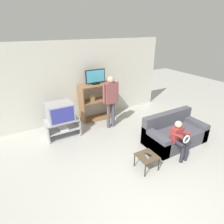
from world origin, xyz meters
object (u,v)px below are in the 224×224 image
at_px(television_main, 60,112).
at_px(snack_table, 147,157).
at_px(remote_control_black, 148,155).
at_px(tv_stand, 63,128).
at_px(person_seated_child, 179,137).
at_px(television_flat, 95,77).
at_px(person_standing_adult, 111,97).
at_px(couch, 174,133).
at_px(media_shelf, 97,101).
at_px(remote_control_white, 147,157).

height_order(television_main, snack_table, television_main).
bearing_deg(remote_control_black, snack_table, 160.26).
height_order(tv_stand, person_seated_child, person_seated_child).
bearing_deg(television_main, tv_stand, -52.25).
height_order(television_flat, remote_control_black, television_flat).
relative_size(person_standing_adult, person_seated_child, 1.75).
bearing_deg(person_seated_child, couch, 50.64).
distance_m(media_shelf, remote_control_white, 2.94).
bearing_deg(television_flat, couch, -63.57).
height_order(media_shelf, remote_control_white, media_shelf).
bearing_deg(remote_control_black, television_main, 92.69).
bearing_deg(media_shelf, remote_control_black, -92.46).
distance_m(media_shelf, television_flat, 0.83).
bearing_deg(snack_table, person_seated_child, -1.57).
bearing_deg(snack_table, tv_stand, 117.42).
bearing_deg(remote_control_white, person_seated_child, 14.13).
bearing_deg(person_standing_adult, tv_stand, 170.80).
bearing_deg(couch, remote_control_black, -159.98).
xyz_separation_m(television_flat, remote_control_black, (-0.11, -2.90, -1.10)).
height_order(tv_stand, media_shelf, media_shelf).
height_order(television_main, person_seated_child, television_main).
xyz_separation_m(remote_control_black, couch, (1.32, 0.48, -0.09)).
xyz_separation_m(couch, person_seated_child, (-0.42, -0.51, 0.29)).
relative_size(remote_control_white, person_standing_adult, 0.09).
bearing_deg(media_shelf, television_main, -159.62).
distance_m(television_main, snack_table, 2.71).
bearing_deg(remote_control_white, tv_stand, 129.96).
bearing_deg(person_seated_child, remote_control_white, -179.33).
height_order(television_main, remote_control_white, television_main).
height_order(tv_stand, snack_table, tv_stand).
distance_m(snack_table, remote_control_white, 0.07).
height_order(tv_stand, television_flat, television_flat).
height_order(person_standing_adult, person_seated_child, person_standing_adult).
bearing_deg(snack_table, remote_control_white, -128.49).
bearing_deg(person_seated_child, person_standing_adult, 107.38).
height_order(media_shelf, television_flat, television_flat).
bearing_deg(television_flat, media_shelf, -69.78).
height_order(media_shelf, person_seated_child, media_shelf).
relative_size(media_shelf, remote_control_black, 8.63).
relative_size(tv_stand, remote_control_black, 6.50).
bearing_deg(couch, tv_stand, 144.06).
xyz_separation_m(media_shelf, snack_table, (-0.16, -2.88, -0.32)).
height_order(snack_table, person_seated_child, person_seated_child).
bearing_deg(remote_control_white, snack_table, 64.97).
distance_m(television_main, person_standing_adult, 1.54).
bearing_deg(snack_table, remote_control_black, 5.77).
bearing_deg(remote_control_white, person_standing_adult, 95.59).
bearing_deg(remote_control_black, tv_stand, 92.61).
bearing_deg(television_flat, remote_control_black, -92.27).
relative_size(remote_control_black, remote_control_white, 1.00).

